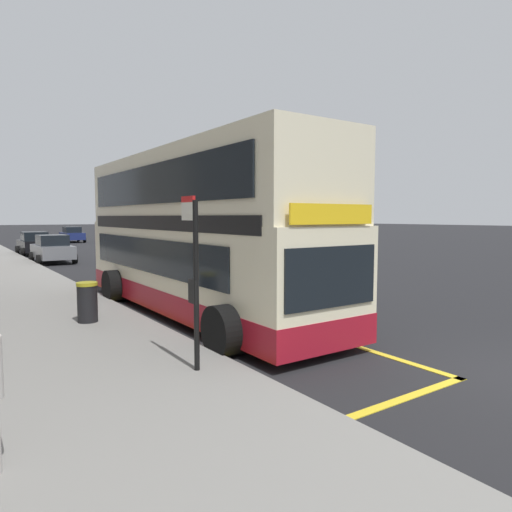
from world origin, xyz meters
The scene contains 9 objects.
ground_plane centered at (0.00, 32.00, 0.00)m, with size 260.00×260.00×0.00m, color black.
double_decker_bus centered at (-2.46, 7.93, 2.06)m, with size 3.19×10.83×4.40m.
bus_bay_markings centered at (-2.57, 7.77, 0.01)m, with size 2.86×14.15×0.01m.
bus_stop_sign centered at (-4.77, 3.35, 1.81)m, with size 0.09×0.51×2.87m.
parked_car_navy_far centered at (2.88, 46.72, 0.80)m, with size 2.09×4.20×1.62m.
parked_car_grey_ahead centered at (-2.99, 25.08, 0.80)m, with size 2.09×4.20×1.62m.
parked_car_black_behind centered at (-2.96, 31.60, 0.80)m, with size 2.09×4.20×1.62m.
parked_car_silver_across centered at (2.99, 20.16, 0.80)m, with size 2.09×4.20×1.62m.
litter_bin centered at (-5.36, 7.87, 0.63)m, with size 0.49×0.49×0.96m.
Camera 1 is at (-8.12, -3.32, 2.67)m, focal length 31.86 mm.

